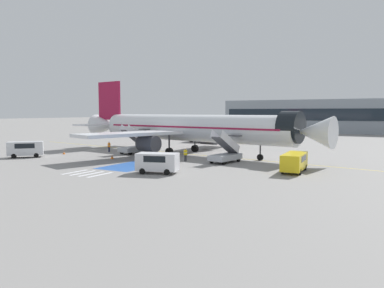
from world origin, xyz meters
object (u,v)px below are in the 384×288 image
service_van_1 (25,148)px  ground_crew_1 (109,146)px  boarding_stairs_forward (226,155)px  ground_crew_0 (185,154)px  boarding_stairs_aft (134,147)px  service_van_2 (157,161)px  service_van_0 (294,161)px  terminal_building (340,116)px  traffic_cone_0 (112,157)px  traffic_cone_1 (64,153)px  airliner (188,128)px  fuel_tanker (209,134)px

service_van_1 → ground_crew_1: 12.43m
boarding_stairs_forward → ground_crew_0: (-5.03, -1.47, -0.06)m
boarding_stairs_aft → ground_crew_1: bearing=-168.3°
service_van_2 → ground_crew_0: (-2.36, 9.66, -0.32)m
service_van_0 → terminal_building: terminal_building is taller
terminal_building → ground_crew_0: bearing=-95.0°
boarding_stairs_aft → traffic_cone_0: 6.92m
ground_crew_1 → traffic_cone_1: bearing=-115.2°
boarding_stairs_forward → ground_crew_0: bearing=-155.4°
airliner → terminal_building: airliner is taller
boarding_stairs_forward → traffic_cone_1: bearing=-163.3°
ground_crew_1 → service_van_1: bearing=-108.0°
traffic_cone_0 → terminal_building: 85.31m
airliner → ground_crew_0: (4.03, -7.39, -3.01)m
ground_crew_1 → traffic_cone_0: (6.36, -6.42, -0.67)m
service_van_0 → boarding_stairs_forward: bearing=-22.8°
service_van_2 → traffic_cone_1: (-22.46, 7.44, -1.04)m
boarding_stairs_aft → traffic_cone_1: 10.62m
boarding_stairs_forward → traffic_cone_1: boarding_stairs_forward is taller
boarding_stairs_aft → ground_crew_1: size_ratio=3.32×
airliner → ground_crew_1: size_ratio=26.66×
boarding_stairs_aft → fuel_tanker: bearing=97.2°
ground_crew_0 → service_van_1: bearing=-36.7°
airliner → service_van_0: size_ratio=7.77×
airliner → traffic_cone_1: (-16.07, -9.61, -3.73)m
boarding_stairs_aft → service_van_2: size_ratio=1.16×
service_van_0 → service_van_1: bearing=5.0°
service_van_2 → airliner: bearing=3.2°
fuel_tanker → ground_crew_1: size_ratio=6.40×
service_van_2 → ground_crew_1: size_ratio=2.85×
service_van_1 → service_van_2: size_ratio=1.00×
boarding_stairs_forward → traffic_cone_0: size_ratio=10.09×
fuel_tanker → traffic_cone_1: bearing=-24.6°
ground_crew_1 → boarding_stairs_forward: bearing=2.1°
ground_crew_0 → ground_crew_1: 16.73m
service_van_1 → traffic_cone_1: service_van_1 is taller
airliner → ground_crew_1: bearing=-64.5°
service_van_2 → boarding_stairs_aft: bearing=28.3°
boarding_stairs_forward → service_van_2: (-2.67, -11.14, 0.26)m
fuel_tanker → service_van_0: 39.23m
boarding_stairs_forward → service_van_0: 10.04m
airliner → traffic_cone_0: bearing=-21.9°
traffic_cone_0 → traffic_cone_1: bearing=176.5°
ground_crew_0 → traffic_cone_0: 10.40m
service_van_1 → traffic_cone_0: 12.74m
service_van_0 → traffic_cone_1: 34.66m
boarding_stairs_aft → fuel_tanker: (0.47, 24.19, 0.67)m
service_van_1 → ground_crew_1: bearing=105.8°
ground_crew_1 → terminal_building: terminal_building is taller
fuel_tanker → terminal_building: bearing=153.3°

